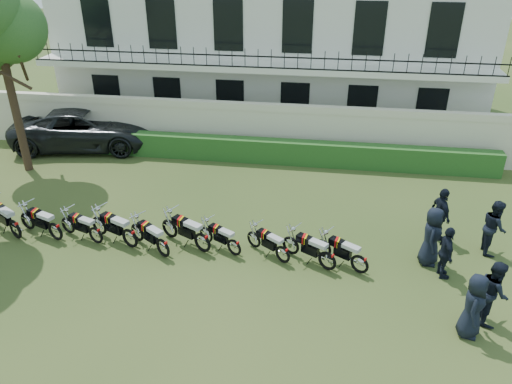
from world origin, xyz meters
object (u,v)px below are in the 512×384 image
at_px(officer_4, 494,227).
at_px(officer_5, 441,214).
at_px(motorcycle_1, 55,227).
at_px(motorcycle_3, 129,234).
at_px(motorcycle_0, 14,225).
at_px(officer_2, 446,253).
at_px(motorcycle_5, 202,238).
at_px(motorcycle_4, 163,244).
at_px(motorcycle_7, 283,251).
at_px(motorcycle_8, 328,257).
at_px(officer_3, 432,236).
at_px(officer_1, 494,292).
at_px(motorcycle_6, 234,244).
at_px(officer_0, 473,306).
at_px(suv, 86,128).
at_px(motorcycle_9, 360,260).
at_px(motorcycle_2, 95,231).

bearing_deg(officer_4, officer_5, 72.50).
relative_size(motorcycle_1, motorcycle_3, 0.98).
height_order(motorcycle_3, officer_4, officer_4).
bearing_deg(motorcycle_0, officer_2, -59.68).
height_order(motorcycle_5, officer_2, officer_2).
relative_size(motorcycle_4, officer_2, 1.01).
relative_size(motorcycle_7, officer_4, 0.84).
relative_size(motorcycle_5, motorcycle_8, 1.10).
bearing_deg(officer_3, motorcycle_3, 103.81).
bearing_deg(officer_1, motorcycle_5, 79.98).
relative_size(motorcycle_6, officer_0, 0.87).
bearing_deg(officer_0, motorcycle_3, 92.11).
height_order(motorcycle_0, suv, suv).
distance_m(motorcycle_6, motorcycle_8, 2.80).
xyz_separation_m(officer_1, officer_3, (-1.12, 2.30, 0.04)).
relative_size(motorcycle_0, motorcycle_8, 1.08).
distance_m(motorcycle_4, motorcycle_8, 4.87).
xyz_separation_m(motorcycle_9, officer_4, (3.97, 1.73, 0.41)).
height_order(suv, officer_1, suv).
bearing_deg(officer_2, motorcycle_5, 83.09).
bearing_deg(motorcycle_8, officer_0, -91.06).
relative_size(motorcycle_9, officer_1, 0.92).
xyz_separation_m(motorcycle_4, motorcycle_5, (1.10, 0.43, 0.03)).
distance_m(motorcycle_1, motorcycle_4, 3.65).
relative_size(suv, officer_3, 3.46).
distance_m(motorcycle_6, officer_2, 6.02).
relative_size(motorcycle_6, officer_2, 0.94).
bearing_deg(motorcycle_6, officer_0, -80.93).
relative_size(suv, officer_2, 3.93).
height_order(motorcycle_3, motorcycle_8, motorcycle_3).
bearing_deg(officer_1, officer_5, 12.85).
height_order(motorcycle_4, suv, suv).
bearing_deg(motorcycle_2, officer_3, -66.32).
bearing_deg(motorcycle_3, motorcycle_2, 111.50).
bearing_deg(motorcycle_7, officer_3, -45.97).
bearing_deg(motorcycle_7, motorcycle_6, 119.00).
distance_m(motorcycle_2, officer_1, 11.37).
bearing_deg(officer_3, motorcycle_9, 123.00).
distance_m(motorcycle_9, officer_2, 2.35).
distance_m(motorcycle_5, motorcycle_6, 0.99).
xyz_separation_m(motorcycle_3, motorcycle_7, (4.72, -0.10, -0.07)).
distance_m(motorcycle_1, motorcycle_9, 9.42).
bearing_deg(officer_3, officer_0, -159.82).
relative_size(motorcycle_8, officer_4, 0.96).
relative_size(motorcycle_1, motorcycle_9, 1.14).
bearing_deg(motorcycle_8, motorcycle_9, -60.98).
distance_m(officer_2, officer_4, 2.25).
height_order(motorcycle_8, officer_1, officer_1).
distance_m(motorcycle_3, officer_1, 10.23).
xyz_separation_m(motorcycle_7, motorcycle_8, (1.30, -0.17, 0.04)).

